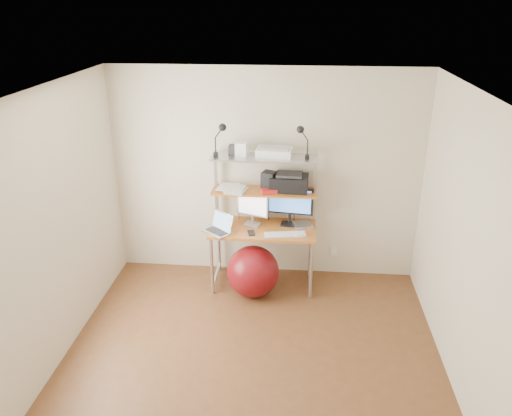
{
  "coord_description": "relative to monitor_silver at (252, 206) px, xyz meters",
  "views": [
    {
      "loc": [
        0.38,
        -3.7,
        3.18
      ],
      "look_at": [
        -0.05,
        1.15,
        1.11
      ],
      "focal_mm": 35.0,
      "sensor_mm": 36.0,
      "label": 1
    }
  ],
  "objects": [
    {
      "name": "room",
      "position": [
        0.13,
        -1.53,
        0.28
      ],
      "size": [
        3.6,
        3.6,
        3.6
      ],
      "color": "brown",
      "rests_on": "ground"
    },
    {
      "name": "clip_lamp_left",
      "position": [
        -0.33,
        -0.03,
        0.86
      ],
      "size": [
        0.15,
        0.08,
        0.38
      ],
      "color": "black",
      "rests_on": "top_shelf"
    },
    {
      "name": "box_white",
      "position": [
        -0.12,
        0.05,
        0.66
      ],
      "size": [
        0.15,
        0.13,
        0.15
      ],
      "primitive_type": "cube",
      "rotation": [
        0.0,
        0.0,
        -0.21
      ],
      "color": "silver",
      "rests_on": "top_shelf"
    },
    {
      "name": "clip_lamp_right",
      "position": [
        0.53,
        -0.02,
        0.85
      ],
      "size": [
        0.15,
        0.08,
        0.37
      ],
      "color": "black",
      "rests_on": "top_shelf"
    },
    {
      "name": "monitor_black",
      "position": [
        0.43,
        0.04,
        0.04
      ],
      "size": [
        0.53,
        0.17,
        0.53
      ],
      "rotation": [
        0.0,
        0.0,
        -0.12
      ],
      "color": "black",
      "rests_on": "desktop"
    },
    {
      "name": "wall_outlet",
      "position": [
        0.98,
        0.25,
        -0.67
      ],
      "size": [
        0.08,
        0.01,
        0.12
      ],
      "primitive_type": "cube",
      "color": "silver",
      "rests_on": "room"
    },
    {
      "name": "phone",
      "position": [
        0.01,
        -0.24,
        -0.22
      ],
      "size": [
        0.1,
        0.15,
        0.01
      ],
      "primitive_type": "cube",
      "rotation": [
        0.0,
        0.0,
        0.25
      ],
      "color": "black",
      "rests_on": "desktop"
    },
    {
      "name": "mouse",
      "position": [
        0.55,
        -0.27,
        -0.22
      ],
      "size": [
        0.1,
        0.07,
        0.02
      ],
      "primitive_type": "cube",
      "rotation": [
        0.0,
        0.0,
        0.2
      ],
      "color": "silver",
      "rests_on": "desktop"
    },
    {
      "name": "red_box",
      "position": [
        0.19,
        -0.04,
        0.21
      ],
      "size": [
        0.2,
        0.16,
        0.05
      ],
      "primitive_type": "cube",
      "rotation": [
        0.0,
        0.0,
        0.28
      ],
      "color": "red",
      "rests_on": "mid_shelf"
    },
    {
      "name": "computer_desk",
      "position": [
        0.13,
        -0.03,
        -0.01
      ],
      "size": [
        1.2,
        0.6,
        1.57
      ],
      "color": "#B56623",
      "rests_on": "ground"
    },
    {
      "name": "laptop",
      "position": [
        -0.35,
        -0.22,
        -0.18
      ],
      "size": [
        0.4,
        0.39,
        0.27
      ],
      "rotation": [
        0.0,
        0.0,
        -0.69
      ],
      "color": "silver",
      "rests_on": "desktop"
    },
    {
      "name": "keyboard",
      "position": [
        0.39,
        -0.25,
        -0.22
      ],
      "size": [
        0.47,
        0.21,
        0.01
      ],
      "primitive_type": "cube",
      "rotation": [
        0.0,
        0.0,
        0.17
      ],
      "color": "silver",
      "rests_on": "desktop"
    },
    {
      "name": "paper_stack",
      "position": [
        -0.23,
        0.04,
        0.2
      ],
      "size": [
        0.37,
        0.4,
        0.02
      ],
      "color": "white",
      "rests_on": "mid_shelf"
    },
    {
      "name": "nas_cube",
      "position": [
        0.18,
        0.06,
        0.29
      ],
      "size": [
        0.19,
        0.19,
        0.22
      ],
      "primitive_type": "cube",
      "rotation": [
        0.0,
        0.0,
        -0.35
      ],
      "color": "black",
      "rests_on": "mid_shelf"
    },
    {
      "name": "printer",
      "position": [
        0.41,
        0.08,
        0.28
      ],
      "size": [
        0.44,
        0.31,
        0.2
      ],
      "rotation": [
        0.0,
        0.0,
        -0.05
      ],
      "color": "black",
      "rests_on": "mid_shelf"
    },
    {
      "name": "exercise_ball",
      "position": [
        0.03,
        -0.32,
        -0.67
      ],
      "size": [
        0.6,
        0.6,
        0.6
      ],
      "primitive_type": "sphere",
      "color": "maroon",
      "rests_on": "floor"
    },
    {
      "name": "scanner",
      "position": [
        0.24,
        0.07,
        0.63
      ],
      "size": [
        0.41,
        0.28,
        0.1
      ],
      "rotation": [
        0.0,
        0.0,
        -0.09
      ],
      "color": "silver",
      "rests_on": "top_shelf"
    },
    {
      "name": "box_grey",
      "position": [
        -0.21,
        0.08,
        0.64
      ],
      "size": [
        0.11,
        0.11,
        0.11
      ],
      "primitive_type": "cube",
      "rotation": [
        0.0,
        0.0,
        -0.06
      ],
      "color": "#29292C",
      "rests_on": "top_shelf"
    },
    {
      "name": "mac_mini",
      "position": [
        0.58,
        -0.02,
        -0.21
      ],
      "size": [
        0.25,
        0.25,
        0.04
      ],
      "primitive_type": "cube",
      "rotation": [
        0.0,
        0.0,
        0.35
      ],
      "color": "silver",
      "rests_on": "desktop"
    },
    {
      "name": "monitor_silver",
      "position": [
        0.0,
        0.0,
        0.0
      ],
      "size": [
        0.37,
        0.19,
        0.43
      ],
      "rotation": [
        0.0,
        0.0,
        -0.33
      ],
      "color": "#B3B4B8",
      "rests_on": "desktop"
    }
  ]
}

